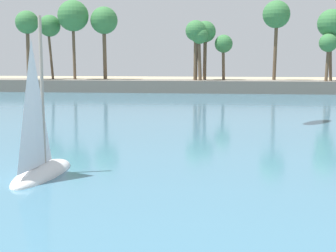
{
  "coord_description": "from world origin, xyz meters",
  "views": [
    {
      "loc": [
        3.34,
        0.07,
        4.97
      ],
      "look_at": [
        1.72,
        14.53,
        2.93
      ],
      "focal_mm": 52.28,
      "sensor_mm": 36.0,
      "label": 1
    }
  ],
  "objects": [
    {
      "name": "palm_headland",
      "position": [
        -0.29,
        70.74,
        3.88
      ],
      "size": [
        101.24,
        6.4,
        13.3
      ],
      "color": "slate",
      "rests_on": "ground"
    },
    {
      "name": "sea",
      "position": [
        0.0,
        59.58,
        0.03
      ],
      "size": [
        220.0,
        102.13,
        0.06
      ],
      "primitive_type": "cube",
      "color": "teal",
      "rests_on": "ground"
    },
    {
      "name": "sailboat_mid_bay",
      "position": [
        -4.18,
        19.37,
        0.7
      ],
      "size": [
        1.86,
        5.01,
        7.11
      ],
      "color": "white",
      "rests_on": "sea"
    }
  ]
}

